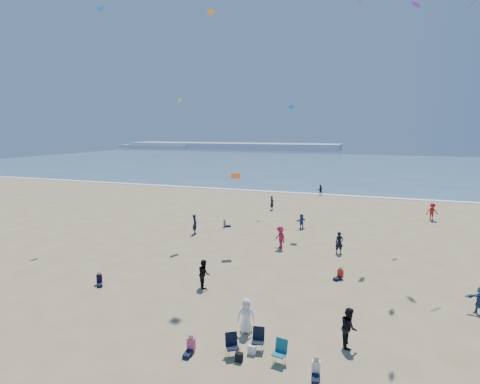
% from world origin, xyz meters
% --- Properties ---
extents(ground, '(220.00, 220.00, 0.00)m').
position_xyz_m(ground, '(0.00, 0.00, 0.00)').
color(ground, tan).
rests_on(ground, ground).
extents(ocean, '(220.00, 100.00, 0.06)m').
position_xyz_m(ocean, '(0.00, 95.00, 0.03)').
color(ocean, '#476B84').
rests_on(ocean, ground).
extents(surf_line, '(220.00, 1.20, 0.08)m').
position_xyz_m(surf_line, '(0.00, 45.00, 0.04)').
color(surf_line, white).
rests_on(surf_line, ground).
extents(headland_far, '(110.00, 20.00, 3.20)m').
position_xyz_m(headland_far, '(-60.00, 170.00, 1.60)').
color(headland_far, '#7A8EA8').
rests_on(headland_far, ground).
extents(headland_near, '(40.00, 14.00, 2.00)m').
position_xyz_m(headland_near, '(-100.00, 165.00, 1.00)').
color(headland_near, '#7A8EA8').
rests_on(headland_near, ground).
extents(standing_flyers, '(25.25, 41.23, 1.88)m').
position_xyz_m(standing_flyers, '(6.51, 18.72, 0.86)').
color(standing_flyers, black).
rests_on(standing_flyers, ground).
extents(seated_group, '(15.21, 21.25, 0.84)m').
position_xyz_m(seated_group, '(0.99, 9.07, 0.42)').
color(seated_group, silver).
rests_on(seated_group, ground).
extents(chair_cluster, '(2.76, 1.56, 1.00)m').
position_xyz_m(chair_cluster, '(4.68, 2.47, 0.50)').
color(chair_cluster, black).
rests_on(chair_cluster, ground).
extents(white_tote, '(0.35, 0.20, 0.40)m').
position_xyz_m(white_tote, '(4.43, 2.61, 0.20)').
color(white_tote, white).
rests_on(white_tote, ground).
extents(black_backpack, '(0.30, 0.22, 0.38)m').
position_xyz_m(black_backpack, '(4.09, 1.93, 0.19)').
color(black_backpack, black).
rests_on(black_backpack, ground).
extents(kites_aloft, '(35.53, 41.67, 27.05)m').
position_xyz_m(kites_aloft, '(10.17, 13.50, 15.16)').
color(kites_aloft, '#19A6DA').
rests_on(kites_aloft, ground).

